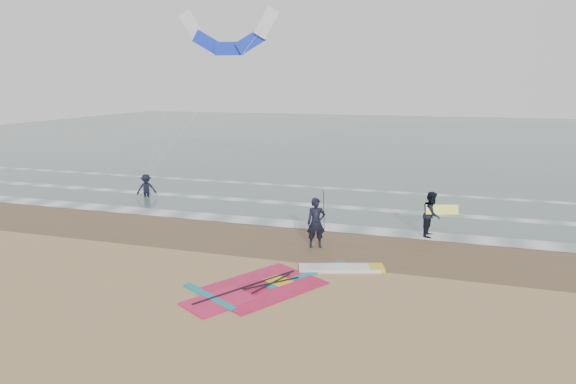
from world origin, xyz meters
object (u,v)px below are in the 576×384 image
(person_standing, at_px, (316,223))
(person_walking, at_px, (432,214))
(surf_kite, at_px, (228,37))
(person_wading, at_px, (146,183))
(windsurf_rig, at_px, (286,282))

(person_standing, distance_m, person_walking, 5.03)
(surf_kite, bearing_deg, person_standing, -51.75)
(person_wading, relative_size, surf_kite, 0.18)
(person_wading, distance_m, surf_kite, 9.70)
(surf_kite, bearing_deg, person_walking, -31.02)
(windsurf_rig, xyz_separation_m, person_standing, (0.01, 3.79, 0.94))
(person_standing, bearing_deg, surf_kite, 104.77)
(person_standing, height_order, surf_kite, surf_kite)
(windsurf_rig, height_order, person_standing, person_standing)
(windsurf_rig, height_order, surf_kite, surf_kite)
(person_wading, height_order, surf_kite, surf_kite)
(windsurf_rig, distance_m, person_standing, 3.91)
(person_wading, bearing_deg, surf_kite, 17.69)
(windsurf_rig, xyz_separation_m, person_walking, (4.17, 6.62, 0.90))
(person_walking, height_order, person_wading, person_walking)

